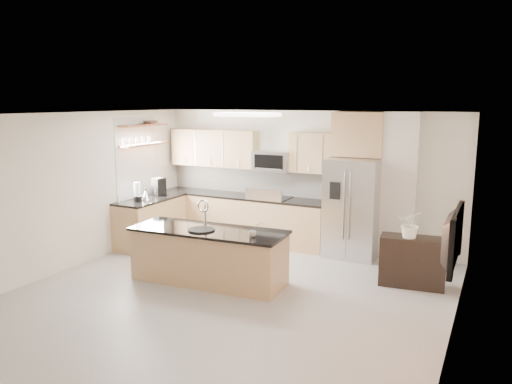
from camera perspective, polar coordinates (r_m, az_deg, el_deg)
The scene contains 27 objects.
floor at distance 7.21m, azimuth -4.03°, elevation -12.34°, with size 6.50×6.50×0.00m, color #A7A59F.
ceiling at distance 6.65m, azimuth -4.31°, elevation 8.79°, with size 6.00×6.50×0.02m, color silver.
wall_back at distance 9.70m, azimuth 5.64°, elevation 1.55°, with size 6.00×0.02×2.60m, color silver.
wall_front at distance 4.45m, azimuth -26.31°, elevation -10.17°, with size 6.00×0.02×2.60m, color silver.
wall_left at distance 8.71m, azimuth -21.43°, elevation -0.14°, with size 0.02×6.50×2.60m, color silver.
wall_right at distance 5.92m, azimuth 21.82°, elevation -4.87°, with size 0.02×6.50×2.60m, color silver.
back_counter at distance 10.07m, azimuth -1.63°, elevation -2.87°, with size 3.55×0.66×1.44m.
left_counter at distance 9.98m, azimuth -11.97°, elevation -3.30°, with size 0.66×1.50×0.92m.
range at distance 9.79m, azimuth 1.58°, elevation -3.26°, with size 0.76×0.64×1.14m.
upper_cabinets at distance 10.02m, azimuth -1.64°, elevation 4.90°, with size 3.50×0.33×0.75m.
microwave at distance 9.70m, azimuth 1.92°, elevation 3.56°, with size 0.76×0.40×0.40m.
refrigerator at distance 9.10m, azimuth 10.99°, elevation -1.80°, with size 0.92×0.78×1.78m.
partition_column at distance 9.08m, azimuth 16.09°, elevation 0.58°, with size 0.60×0.30×2.60m, color beige.
window at distance 9.96m, azimuth -13.59°, elevation 3.57°, with size 0.04×1.15×1.65m.
shelf_lower at distance 9.92m, azimuth -12.73°, elevation 5.32°, with size 0.30×1.20×0.04m, color #975A3C.
shelf_upper at distance 9.90m, azimuth -12.82°, elevation 7.46°, with size 0.30×1.20×0.04m, color #975A3C.
ceiling_fixture at distance 8.25m, azimuth -0.98°, elevation 8.84°, with size 1.00×0.50×0.06m, color white.
island at distance 7.83m, azimuth -5.40°, elevation -7.20°, with size 2.47×1.03×1.26m.
credenza at distance 7.98m, azimuth 17.44°, elevation -7.60°, with size 0.96×0.40×0.76m, color black.
cup at distance 7.26m, azimuth -0.43°, elevation -4.78°, with size 0.11×0.11×0.09m, color silver.
platter at distance 7.65m, azimuth -6.28°, elevation -4.31°, with size 0.41×0.41×0.02m, color black.
blender at distance 9.58m, azimuth -13.41°, elevation -0.14°, with size 0.16×0.16×0.37m.
kettle at distance 9.69m, azimuth -12.51°, elevation -0.33°, with size 0.18×0.18×0.23m.
coffee_maker at distance 10.11m, azimuth -11.05°, elevation 0.55°, with size 0.23×0.26×0.35m.
bowl at distance 10.08m, azimuth -11.96°, elevation 7.88°, with size 0.35×0.35×0.09m, color #BABABD.
flower_vase at distance 7.73m, azimuth 17.37°, elevation -2.70°, with size 0.60×0.52×0.66m, color white.
television at distance 5.72m, azimuth 20.78°, elevation -4.80°, with size 1.08×0.14×0.62m, color black.
Camera 1 is at (3.40, -5.72, 2.78)m, focal length 35.00 mm.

